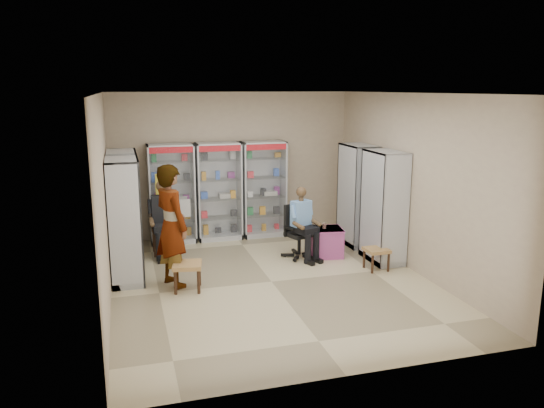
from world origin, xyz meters
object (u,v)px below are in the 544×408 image
object	(u,v)px
cabinet_back_mid	(219,191)
woven_stool_a	(376,259)
standing_man	(172,226)
woven_stool_b	(188,276)
cabinet_back_left	(172,194)
cabinet_right_near	(384,207)
seated_shopkeeper	(300,225)
cabinet_back_right	(263,189)
cabinet_left_near	(125,221)
office_chair	(299,231)
wooden_chair	(163,230)
pink_trunk	(326,242)
cabinet_right_far	(358,195)
cabinet_left_far	(124,207)

from	to	relation	value
cabinet_back_mid	woven_stool_a	xyz separation A→B (m)	(2.25, -2.66, -0.81)
standing_man	woven_stool_b	bearing A→B (deg)	-170.55
cabinet_back_left	cabinet_right_near	distance (m)	4.18
seated_shopkeeper	woven_stool_a	size ratio (longest dim) A/B	3.29
cabinet_back_left	cabinet_back_right	bearing A→B (deg)	0.00
cabinet_back_right	cabinet_left_near	world-z (taller)	same
cabinet_back_left	cabinet_back_mid	distance (m)	0.95
cabinet_back_mid	office_chair	size ratio (longest dim) A/B	2.03
woven_stool_b	cabinet_left_near	bearing A→B (deg)	142.32
wooden_chair	pink_trunk	bearing A→B (deg)	-18.55
cabinet_back_right	wooden_chair	bearing A→B (deg)	-161.25
cabinet_right_near	standing_man	size ratio (longest dim) A/B	1.03
office_chair	cabinet_right_far	bearing A→B (deg)	0.00
wooden_chair	woven_stool_b	bearing A→B (deg)	-84.20
cabinet_back_left	woven_stool_b	size ratio (longest dim) A/B	4.58
cabinet_right_far	woven_stool_a	distance (m)	1.76
cabinet_right_far	wooden_chair	xyz separation A→B (m)	(-3.78, 0.40, -0.53)
cabinet_back_right	pink_trunk	xyz separation A→B (m)	(0.76, -1.71, -0.73)
woven_stool_a	cabinet_right_far	bearing A→B (deg)	77.84
cabinet_right_far	standing_man	size ratio (longest dim) A/B	1.03
cabinet_left_near	standing_man	bearing A→B (deg)	60.04
cabinet_back_mid	wooden_chair	world-z (taller)	cabinet_back_mid
office_chair	standing_man	size ratio (longest dim) A/B	0.51
wooden_chair	standing_man	world-z (taller)	standing_man
seated_shopkeeper	woven_stool_b	world-z (taller)	seated_shopkeeper
cabinet_back_left	wooden_chair	bearing A→B (deg)	-108.90
cabinet_back_mid	cabinet_right_far	xyz separation A→B (m)	(2.58, -1.13, 0.00)
office_chair	pink_trunk	size ratio (longest dim) A/B	1.79
cabinet_back_mid	cabinet_back_left	bearing A→B (deg)	180.00
cabinet_left_near	wooden_chair	xyz separation A→B (m)	(0.68, 1.30, -0.53)
cabinet_back_left	seated_shopkeeper	distance (m)	2.75
cabinet_back_right	wooden_chair	distance (m)	2.33
seated_shopkeeper	standing_man	world-z (taller)	standing_man
cabinet_right_near	cabinet_left_near	bearing A→B (deg)	87.43
cabinet_left_far	office_chair	bearing A→B (deg)	77.05
cabinet_left_far	seated_shopkeeper	distance (m)	3.19
cabinet_back_right	cabinet_right_far	distance (m)	1.98
cabinet_right_far	cabinet_back_mid	bearing A→B (deg)	66.35
cabinet_left_far	pink_trunk	xyz separation A→B (m)	(3.59, -0.78, -0.73)
cabinet_left_far	cabinet_right_near	bearing A→B (deg)	73.75
woven_stool_b	standing_man	world-z (taller)	standing_man
wooden_chair	office_chair	xyz separation A→B (m)	(2.39, -0.91, 0.02)
cabinet_left_far	woven_stool_b	world-z (taller)	cabinet_left_far
cabinet_right_far	cabinet_left_far	xyz separation A→B (m)	(-4.46, 0.20, 0.00)
cabinet_back_mid	cabinet_back_right	world-z (taller)	same
seated_shopkeeper	cabinet_left_near	bearing A→B (deg)	166.28
cabinet_back_mid	cabinet_right_near	distance (m)	3.41
cabinet_right_near	woven_stool_a	size ratio (longest dim) A/B	5.25
cabinet_left_far	cabinet_left_near	world-z (taller)	same
seated_shopkeeper	office_chair	bearing A→B (deg)	69.91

